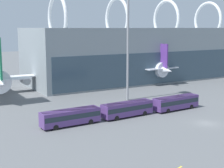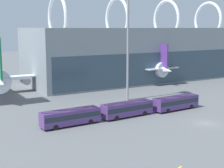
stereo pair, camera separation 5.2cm
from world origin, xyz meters
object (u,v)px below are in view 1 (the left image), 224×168
shuttle_bus_2 (176,102)px  floodlight_mast (128,24)px  shuttle_bus_1 (127,108)px  airliner_at_gate_far (132,66)px  shuttle_bus_0 (71,116)px

shuttle_bus_2 → floodlight_mast: bearing=100.9°
shuttle_bus_1 → shuttle_bus_2: bearing=-5.4°
shuttle_bus_1 → floodlight_mast: size_ratio=0.42×
airliner_at_gate_far → shuttle_bus_0: airliner_at_gate_far is taller
shuttle_bus_0 → floodlight_mast: bearing=30.7°
shuttle_bus_0 → floodlight_mast: floodlight_mast is taller
airliner_at_gate_far → shuttle_bus_0: (-42.95, -43.33, -2.98)m
shuttle_bus_0 → shuttle_bus_2: same height
airliner_at_gate_far → shuttle_bus_2: size_ratio=3.59×
floodlight_mast → shuttle_bus_2: bearing=-76.2°
shuttle_bus_0 → floodlight_mast: (21.88, 13.89, 17.18)m
airliner_at_gate_far → shuttle_bus_1: (-30.24, -43.34, -2.98)m
shuttle_bus_2 → floodlight_mast: floodlight_mast is taller
shuttle_bus_1 → shuttle_bus_0: bearing=176.8°
airliner_at_gate_far → shuttle_bus_2: 47.31m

